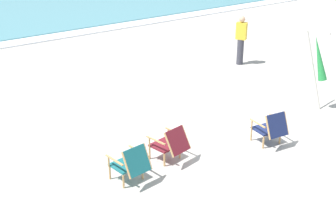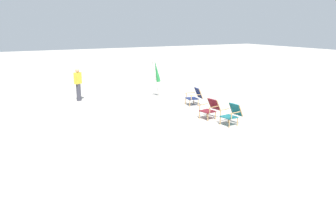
{
  "view_description": "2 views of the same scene",
  "coord_description": "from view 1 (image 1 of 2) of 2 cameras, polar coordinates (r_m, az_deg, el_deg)",
  "views": [
    {
      "loc": [
        -7.09,
        -7.37,
        4.93
      ],
      "look_at": [
        -1.27,
        0.72,
        0.67
      ],
      "focal_mm": 50.0,
      "sensor_mm": 36.0,
      "label": 1
    },
    {
      "loc": [
        -12.47,
        7.13,
        3.66
      ],
      "look_at": [
        -1.75,
        1.31,
        0.69
      ],
      "focal_mm": 35.0,
      "sensor_mm": 36.0,
      "label": 2
    }
  ],
  "objects": [
    {
      "name": "ground_plane",
      "position": [
        11.35,
        7.37,
        -2.77
      ],
      "size": [
        80.0,
        80.0,
        0.0
      ],
      "primitive_type": "plane",
      "color": "#B2AAA0"
    },
    {
      "name": "person_near_chairs",
      "position": [
        15.77,
        8.88,
        7.85
      ],
      "size": [
        0.34,
        0.39,
        1.63
      ],
      "color": "#383842",
      "rests_on": "ground"
    },
    {
      "name": "beach_chair_back_left",
      "position": [
        8.96,
        -4.55,
        -7.06
      ],
      "size": [
        0.66,
        0.79,
        0.8
      ],
      "color": "#196066",
      "rests_on": "ground"
    },
    {
      "name": "beach_chair_front_right",
      "position": [
        10.54,
        12.45,
        -2.69
      ],
      "size": [
        0.66,
        0.77,
        0.81
      ],
      "color": "#19234C",
      "rests_on": "ground"
    },
    {
      "name": "surf_band",
      "position": [
        19.79,
        -13.72,
        8.17
      ],
      "size": [
        80.0,
        1.1,
        0.06
      ],
      "primitive_type": "cube",
      "color": "white",
      "rests_on": "ground"
    },
    {
      "name": "umbrella_furled_green",
      "position": [
        12.49,
        17.92,
        5.36
      ],
      "size": [
        0.42,
        0.64,
        2.06
      ],
      "color": "#B7B2A8",
      "rests_on": "ground"
    },
    {
      "name": "beach_chair_back_right",
      "position": [
        9.65,
        0.31,
        -4.67
      ],
      "size": [
        0.7,
        0.84,
        0.79
      ],
      "color": "maroon",
      "rests_on": "ground"
    }
  ]
}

